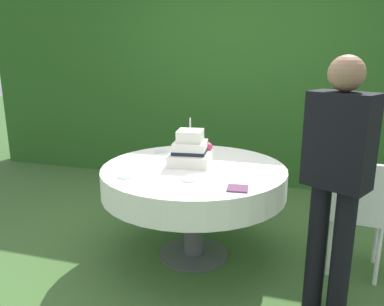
{
  "coord_description": "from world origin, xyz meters",
  "views": [
    {
      "loc": [
        0.8,
        -2.74,
        1.62
      ],
      "look_at": [
        -0.02,
        0.03,
        0.85
      ],
      "focal_mm": 36.18,
      "sensor_mm": 36.0,
      "label": 1
    }
  ],
  "objects_px": {
    "serving_plate_near": "(189,179)",
    "garden_chair": "(358,207)",
    "serving_plate_left": "(162,152)",
    "standing_person": "(337,174)",
    "cake_table": "(194,180)",
    "wedding_cake": "(191,151)",
    "serving_plate_far": "(125,176)",
    "napkin_stack": "(238,188)"
  },
  "relations": [
    {
      "from": "serving_plate_near",
      "to": "garden_chair",
      "type": "bearing_deg",
      "value": 18.14
    },
    {
      "from": "serving_plate_left",
      "to": "standing_person",
      "type": "xyz_separation_m",
      "value": [
        1.39,
        -0.79,
        0.17
      ]
    },
    {
      "from": "serving_plate_left",
      "to": "garden_chair",
      "type": "bearing_deg",
      "value": -9.43
    },
    {
      "from": "cake_table",
      "to": "wedding_cake",
      "type": "bearing_deg",
      "value": 123.6
    },
    {
      "from": "serving_plate_far",
      "to": "napkin_stack",
      "type": "xyz_separation_m",
      "value": [
        0.81,
        -0.02,
        -0.0
      ]
    },
    {
      "from": "serving_plate_near",
      "to": "garden_chair",
      "type": "height_order",
      "value": "garden_chair"
    },
    {
      "from": "serving_plate_left",
      "to": "napkin_stack",
      "type": "distance_m",
      "value": 1.08
    },
    {
      "from": "wedding_cake",
      "to": "garden_chair",
      "type": "relative_size",
      "value": 0.42
    },
    {
      "from": "garden_chair",
      "to": "standing_person",
      "type": "relative_size",
      "value": 0.56
    },
    {
      "from": "cake_table",
      "to": "serving_plate_left",
      "type": "bearing_deg",
      "value": 140.24
    },
    {
      "from": "serving_plate_far",
      "to": "garden_chair",
      "type": "xyz_separation_m",
      "value": [
        1.6,
        0.44,
        -0.22
      ]
    },
    {
      "from": "garden_chair",
      "to": "standing_person",
      "type": "height_order",
      "value": "standing_person"
    },
    {
      "from": "serving_plate_near",
      "to": "serving_plate_left",
      "type": "xyz_separation_m",
      "value": [
        -0.45,
        0.64,
        0.0
      ]
    },
    {
      "from": "standing_person",
      "to": "napkin_stack",
      "type": "bearing_deg",
      "value": 173.9
    },
    {
      "from": "garden_chair",
      "to": "napkin_stack",
      "type": "bearing_deg",
      "value": -150.07
    },
    {
      "from": "napkin_stack",
      "to": "standing_person",
      "type": "height_order",
      "value": "standing_person"
    },
    {
      "from": "standing_person",
      "to": "garden_chair",
      "type": "bearing_deg",
      "value": 67.88
    },
    {
      "from": "wedding_cake",
      "to": "serving_plate_far",
      "type": "bearing_deg",
      "value": -127.42
    },
    {
      "from": "serving_plate_near",
      "to": "standing_person",
      "type": "distance_m",
      "value": 0.97
    },
    {
      "from": "wedding_cake",
      "to": "napkin_stack",
      "type": "bearing_deg",
      "value": -45.54
    },
    {
      "from": "cake_table",
      "to": "garden_chair",
      "type": "bearing_deg",
      "value": 2.81
    },
    {
      "from": "serving_plate_far",
      "to": "standing_person",
      "type": "height_order",
      "value": "standing_person"
    },
    {
      "from": "wedding_cake",
      "to": "serving_plate_left",
      "type": "xyz_separation_m",
      "value": [
        -0.34,
        0.26,
        -0.1
      ]
    },
    {
      "from": "napkin_stack",
      "to": "standing_person",
      "type": "xyz_separation_m",
      "value": [
        0.58,
        -0.06,
        0.17
      ]
    },
    {
      "from": "serving_plate_near",
      "to": "standing_person",
      "type": "height_order",
      "value": "standing_person"
    },
    {
      "from": "serving_plate_left",
      "to": "napkin_stack",
      "type": "relative_size",
      "value": 0.86
    },
    {
      "from": "serving_plate_left",
      "to": "garden_chair",
      "type": "relative_size",
      "value": 0.13
    },
    {
      "from": "wedding_cake",
      "to": "garden_chair",
      "type": "height_order",
      "value": "wedding_cake"
    },
    {
      "from": "serving_plate_near",
      "to": "napkin_stack",
      "type": "xyz_separation_m",
      "value": [
        0.36,
        -0.08,
        -0.0
      ]
    },
    {
      "from": "serving_plate_far",
      "to": "serving_plate_left",
      "type": "relative_size",
      "value": 0.96
    },
    {
      "from": "serving_plate_near",
      "to": "napkin_stack",
      "type": "bearing_deg",
      "value": -12.79
    },
    {
      "from": "serving_plate_near",
      "to": "napkin_stack",
      "type": "distance_m",
      "value": 0.37
    },
    {
      "from": "wedding_cake",
      "to": "napkin_stack",
      "type": "height_order",
      "value": "wedding_cake"
    },
    {
      "from": "wedding_cake",
      "to": "serving_plate_left",
      "type": "bearing_deg",
      "value": 143.44
    },
    {
      "from": "napkin_stack",
      "to": "garden_chair",
      "type": "height_order",
      "value": "garden_chair"
    },
    {
      "from": "serving_plate_near",
      "to": "standing_person",
      "type": "xyz_separation_m",
      "value": [
        0.94,
        -0.14,
        0.17
      ]
    },
    {
      "from": "garden_chair",
      "to": "standing_person",
      "type": "bearing_deg",
      "value": -112.12
    },
    {
      "from": "serving_plate_near",
      "to": "serving_plate_far",
      "type": "distance_m",
      "value": 0.45
    },
    {
      "from": "serving_plate_near",
      "to": "serving_plate_far",
      "type": "relative_size",
      "value": 0.96
    },
    {
      "from": "serving_plate_near",
      "to": "serving_plate_far",
      "type": "bearing_deg",
      "value": -171.78
    },
    {
      "from": "cake_table",
      "to": "wedding_cake",
      "type": "height_order",
      "value": "wedding_cake"
    },
    {
      "from": "wedding_cake",
      "to": "serving_plate_far",
      "type": "relative_size",
      "value": 3.31
    }
  ]
}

